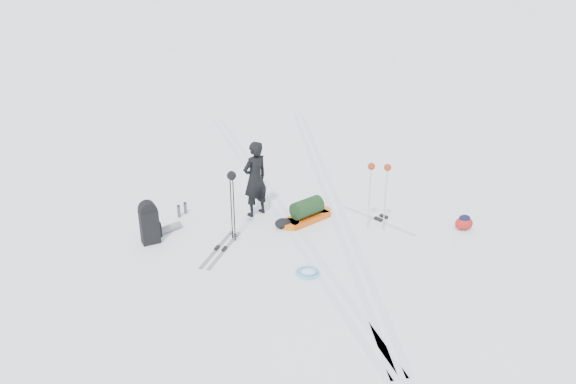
# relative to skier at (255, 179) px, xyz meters

# --- Properties ---
(ground) EXTENTS (200.00, 200.00, 0.00)m
(ground) POSITION_rel_skier_xyz_m (0.66, -0.96, -0.89)
(ground) COLOR white
(ground) RESTS_ON ground
(snow_hill_backdrop) EXTENTS (359.50, 192.00, 162.45)m
(snow_hill_backdrop) POSITION_rel_skier_xyz_m (63.34, 83.07, -69.91)
(snow_hill_backdrop) COLOR white
(snow_hill_backdrop) RESTS_ON ground
(ski_tracks) EXTENTS (3.38, 17.97, 0.01)m
(ski_tracks) POSITION_rel_skier_xyz_m (1.27, -0.08, -0.88)
(ski_tracks) COLOR silver
(ski_tracks) RESTS_ON ground
(skier) EXTENTS (0.77, 0.68, 1.78)m
(skier) POSITION_rel_skier_xyz_m (0.00, 0.00, 0.00)
(skier) COLOR black
(skier) RESTS_ON ground
(pulk_sled) EXTENTS (1.41, 1.01, 0.53)m
(pulk_sled) POSITION_rel_skier_xyz_m (1.06, -0.60, -0.68)
(pulk_sled) COLOR #CB490B
(pulk_sled) RESTS_ON ground
(expedition_rucksack) EXTENTS (0.89, 0.80, 0.94)m
(expedition_rucksack) POSITION_rel_skier_xyz_m (-2.34, -0.80, -0.46)
(expedition_rucksack) COLOR black
(expedition_rucksack) RESTS_ON ground
(ski_poles_black) EXTENTS (0.19, 0.20, 1.56)m
(ski_poles_black) POSITION_rel_skier_xyz_m (-0.67, -1.13, 0.39)
(ski_poles_black) COLOR black
(ski_poles_black) RESTS_ON ground
(ski_poles_silver) EXTENTS (0.46, 0.30, 1.55)m
(ski_poles_silver) POSITION_rel_skier_xyz_m (2.43, -1.35, 0.41)
(ski_poles_silver) COLOR silver
(ski_poles_silver) RESTS_ON ground
(touring_skis_grey) EXTENTS (1.02, 1.54, 0.06)m
(touring_skis_grey) POSITION_rel_skier_xyz_m (-1.00, -1.50, -0.87)
(touring_skis_grey) COLOR #92959A
(touring_skis_grey) RESTS_ON ground
(touring_skis_white) EXTENTS (1.27, 1.90, 0.07)m
(touring_skis_white) POSITION_rel_skier_xyz_m (2.73, -0.93, -0.87)
(touring_skis_white) COLOR #BBBCC2
(touring_skis_white) RESTS_ON ground
(rope_coil) EXTENTS (0.50, 0.50, 0.06)m
(rope_coil) POSITION_rel_skier_xyz_m (0.50, -2.78, -0.86)
(rope_coil) COLOR #5BB0DF
(rope_coil) RESTS_ON ground
(small_daypack) EXTENTS (0.50, 0.48, 0.34)m
(small_daypack) POSITION_rel_skier_xyz_m (4.31, -1.79, -0.72)
(small_daypack) COLOR maroon
(small_daypack) RESTS_ON ground
(thermos_pair) EXTENTS (0.23, 0.24, 0.30)m
(thermos_pair) POSITION_rel_skier_xyz_m (-1.67, 0.33, -0.75)
(thermos_pair) COLOR #4E5055
(thermos_pair) RESTS_ON ground
(stuff_sack) EXTENTS (0.38, 0.30, 0.23)m
(stuff_sack) POSITION_rel_skier_xyz_m (0.46, -0.83, -0.77)
(stuff_sack) COLOR black
(stuff_sack) RESTS_ON ground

